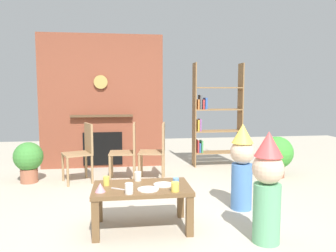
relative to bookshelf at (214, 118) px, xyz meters
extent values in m
plane|color=#BCB29E|center=(-1.29, -2.40, -0.89)|extent=(12.00, 12.00, 0.00)
cube|color=brown|center=(-2.04, 0.20, 0.31)|extent=(2.20, 0.18, 2.40)
cube|color=black|center=(-2.04, 0.10, -0.54)|extent=(0.70, 0.02, 0.60)
cube|color=brown|center=(-2.04, 0.06, 0.06)|extent=(1.10, 0.10, 0.04)
cylinder|color=tan|center=(-2.05, 0.08, 0.66)|extent=(0.24, 0.04, 0.24)
cube|color=olive|center=(-0.37, 0.00, 0.06)|extent=(0.02, 0.28, 1.90)
cube|color=olive|center=(0.51, 0.00, 0.06)|extent=(0.02, 0.28, 1.90)
cube|color=olive|center=(0.07, 0.00, -0.64)|extent=(0.86, 0.28, 0.02)
cube|color=olive|center=(0.07, 0.00, -0.24)|extent=(0.86, 0.28, 0.02)
cube|color=olive|center=(0.07, 0.00, 0.16)|extent=(0.86, 0.28, 0.02)
cube|color=olive|center=(0.07, 0.00, 0.56)|extent=(0.86, 0.28, 0.02)
cube|color=#B23333|center=(-0.31, 0.00, -0.51)|extent=(0.03, 0.20, 0.23)
cube|color=#3359A5|center=(-0.27, 0.00, -0.54)|extent=(0.03, 0.20, 0.17)
cube|color=#3F8C4C|center=(-0.23, 0.00, -0.52)|extent=(0.03, 0.20, 0.22)
cube|color=gold|center=(-0.30, 0.00, -0.12)|extent=(0.03, 0.20, 0.21)
cube|color=#8C4C99|center=(-0.27, 0.00, -0.12)|extent=(0.03, 0.20, 0.22)
cube|color=#D87F3F|center=(-0.31, 0.00, 0.26)|extent=(0.02, 0.20, 0.18)
cube|color=#4C4C51|center=(-0.26, 0.00, 0.30)|extent=(0.03, 0.20, 0.26)
cube|color=#B23333|center=(-0.21, 0.00, 0.26)|extent=(0.03, 0.20, 0.17)
cube|color=#3359A5|center=(-0.17, 0.00, 0.28)|extent=(0.04, 0.20, 0.21)
cube|color=brown|center=(-1.50, -2.69, -0.47)|extent=(0.98, 0.59, 0.04)
cube|color=brown|center=(-1.95, -2.94, -0.69)|extent=(0.07, 0.07, 0.40)
cube|color=brown|center=(-1.06, -2.94, -0.69)|extent=(0.07, 0.07, 0.40)
cube|color=brown|center=(-1.95, -2.44, -0.69)|extent=(0.07, 0.07, 0.40)
cube|color=brown|center=(-1.06, -2.44, -0.69)|extent=(0.07, 0.07, 0.40)
cylinder|color=silver|center=(-1.53, -2.48, -0.40)|extent=(0.07, 0.07, 0.10)
cylinder|color=silver|center=(-1.64, -2.92, -0.40)|extent=(0.08, 0.08, 0.10)
cylinder|color=#F2CC4C|center=(-1.20, -2.91, -0.40)|extent=(0.08, 0.08, 0.09)
cylinder|color=#669EE0|center=(-1.17, -2.80, -0.40)|extent=(0.06, 0.06, 0.10)
cylinder|color=#F2CC4C|center=(-1.86, -2.61, -0.40)|extent=(0.06, 0.06, 0.09)
cylinder|color=white|center=(-1.28, -2.68, -0.44)|extent=(0.20, 0.20, 0.01)
cylinder|color=white|center=(-1.45, -2.83, -0.44)|extent=(0.21, 0.21, 0.01)
cone|color=pink|center=(-1.91, -2.83, -0.41)|extent=(0.10, 0.10, 0.09)
cube|color=silver|center=(-1.74, -2.75, -0.45)|extent=(0.14, 0.09, 0.01)
cylinder|color=#66B27F|center=(-0.39, -3.17, -0.61)|extent=(0.25, 0.25, 0.55)
sphere|color=beige|center=(-0.39, -3.17, -0.19)|extent=(0.29, 0.29, 0.29)
cone|color=#EA4C4C|center=(-0.39, -3.17, 0.03)|extent=(0.26, 0.26, 0.23)
cylinder|color=#4C7FC6|center=(-0.30, -2.29, -0.62)|extent=(0.24, 0.24, 0.54)
sphere|color=beige|center=(-0.30, -2.29, -0.20)|extent=(0.28, 0.28, 0.28)
cone|color=#F2D14C|center=(-0.30, -2.29, 0.01)|extent=(0.25, 0.25, 0.22)
cube|color=#9E7A51|center=(-2.37, -0.83, -0.45)|extent=(0.51, 0.51, 0.02)
cube|color=#9E7A51|center=(-2.20, -0.77, -0.21)|extent=(0.17, 0.39, 0.45)
cylinder|color=#9E7A51|center=(-2.60, -0.73, -0.67)|extent=(0.04, 0.04, 0.43)
cylinder|color=#9E7A51|center=(-2.48, -1.07, -0.67)|extent=(0.04, 0.04, 0.43)
cylinder|color=#9E7A51|center=(-2.27, -0.60, -0.67)|extent=(0.04, 0.04, 0.43)
cylinder|color=#9E7A51|center=(-2.14, -0.94, -0.67)|extent=(0.04, 0.04, 0.43)
cube|color=#9E7A51|center=(-1.69, -0.84, -0.45)|extent=(0.42, 0.42, 0.02)
cube|color=#9E7A51|center=(-1.50, -0.85, -0.21)|extent=(0.05, 0.40, 0.45)
cylinder|color=#9E7A51|center=(-1.86, -0.65, -0.67)|extent=(0.04, 0.04, 0.43)
cylinder|color=#9E7A51|center=(-1.88, -1.01, -0.67)|extent=(0.04, 0.04, 0.43)
cylinder|color=#9E7A51|center=(-1.50, -0.67, -0.67)|extent=(0.04, 0.04, 0.43)
cylinder|color=#9E7A51|center=(-1.52, -1.03, -0.67)|extent=(0.04, 0.04, 0.43)
cube|color=#9E7A51|center=(-1.23, -0.85, -0.45)|extent=(0.46, 0.46, 0.02)
cube|color=#9E7A51|center=(-1.05, -0.88, -0.21)|extent=(0.10, 0.40, 0.45)
cylinder|color=#9E7A51|center=(-1.38, -0.65, -0.67)|extent=(0.04, 0.04, 0.43)
cylinder|color=#9E7A51|center=(-1.44, -1.00, -0.67)|extent=(0.04, 0.04, 0.43)
cylinder|color=#9E7A51|center=(-1.02, -0.71, -0.67)|extent=(0.04, 0.04, 0.43)
cylinder|color=#9E7A51|center=(-1.09, -1.06, -0.67)|extent=(0.04, 0.04, 0.43)
cylinder|color=#9E5B42|center=(0.78, -0.97, -0.80)|extent=(0.26, 0.26, 0.18)
sphere|color=green|center=(0.78, -0.97, -0.48)|extent=(0.52, 0.52, 0.52)
cylinder|color=#9E5B42|center=(-3.10, -0.74, -0.78)|extent=(0.26, 0.26, 0.22)
sphere|color=#3C8435|center=(-3.10, -0.74, -0.49)|extent=(0.44, 0.44, 0.44)
camera|label=1|loc=(-1.70, -5.98, 0.51)|focal=35.69mm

